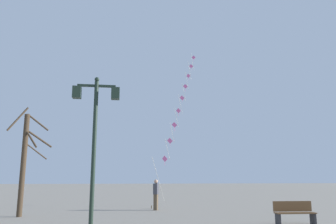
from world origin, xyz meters
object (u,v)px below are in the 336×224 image
object	(u,v)px
park_bench	(294,213)
kite_train	(180,106)
twin_lantern_lamp_post	(95,123)
kite_flyer	(156,194)
bare_tree	(24,160)

from	to	relation	value
park_bench	kite_train	bearing A→B (deg)	100.39
twin_lantern_lamp_post	kite_train	bearing A→B (deg)	70.46
kite_train	kite_flyer	bearing A→B (deg)	-110.07
kite_train	park_bench	size ratio (longest dim) A/B	8.87
kite_train	park_bench	world-z (taller)	kite_train
bare_tree	kite_train	bearing A→B (deg)	46.19
twin_lantern_lamp_post	bare_tree	world-z (taller)	bare_tree
park_bench	bare_tree	bearing A→B (deg)	161.47
twin_lantern_lamp_post	bare_tree	size ratio (longest dim) A/B	0.99
twin_lantern_lamp_post	bare_tree	distance (m)	7.06
twin_lantern_lamp_post	bare_tree	xyz separation A→B (m)	(-3.80, 5.88, -0.92)
twin_lantern_lamp_post	park_bench	bearing A→B (deg)	12.24
kite_train	park_bench	xyz separation A→B (m)	(2.18, -13.95, -7.27)
kite_flyer	twin_lantern_lamp_post	bearing A→B (deg)	-178.63
bare_tree	park_bench	bearing A→B (deg)	-20.03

